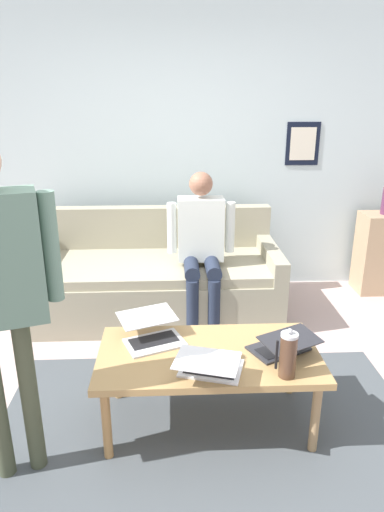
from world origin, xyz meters
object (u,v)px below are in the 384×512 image
Objects in this scene: coffee_table at (209,360)px; laptop_left at (152,333)px; laptop_center at (210,366)px; side_shelf at (380,253)px; couch at (157,280)px; french_press at (288,355)px; laptop_right at (282,345)px; person_seated at (201,241)px.

laptop_left is (0.33, -0.16, 0.09)m from coffee_table.
side_shelf reaches higher than laptop_center.
couch is 7.54× the size of french_press.
person_seated is (0.38, -1.29, 0.21)m from laptop_right.
side_shelf is at bearing -124.25° from french_press.
couch reaches higher than french_press.
person_seated is at bearing -73.66° from laptop_right.
couch is at bearing -89.73° from laptop_left.
coffee_table is (-0.33, 1.51, 0.12)m from couch.
french_press reaches higher than coffee_table.
laptop_center is 0.47m from laptop_right.
french_press is at bearing 150.58° from laptop_left.
person_seated reaches higher than laptop_center.
laptop_center is at bearing 88.04° from person_seated.
laptop_center is (-0.32, 0.36, 0.00)m from laptop_left.
person_seated reaches higher than laptop_left.
laptop_center is at bearing -5.76° from french_press.
laptop_left is at bearing -12.78° from laptop_right.
laptop_center is 0.54× the size of side_shelf.
couch is 4.93× the size of laptop_right.
french_press is 1.57m from person_seated.
person_seated reaches higher than side_shelf.
coffee_table is 0.37m from laptop_left.
laptop_left is 1.61× the size of french_press.
person_seated is (0.35, -1.53, 0.13)m from french_press.
side_shelf is (-2.16, -0.37, 0.09)m from couch.
laptop_left is 0.57× the size of side_shelf.
laptop_right is 1.53× the size of french_press.
laptop_center is (-0.32, 1.71, 0.22)m from couch.
side_shelf is 1.92m from person_seated.
coffee_table is 2.97× the size of laptop_center.
couch is 1.92m from french_press.
couch is 1.55m from coffee_table.
laptop_center is at bearing 131.03° from laptop_left.
laptop_right is (-0.75, 1.52, 0.22)m from couch.
couch is 1.66× the size of coffee_table.
person_seated reaches higher than coffee_table.
laptop_right is at bearing -155.81° from laptop_center.
laptop_center is 0.33× the size of person_seated.
laptop_center is 1.50m from person_seated.
coffee_table is at bearing 102.43° from couch.
laptop_left is at bearing -25.70° from coffee_table.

